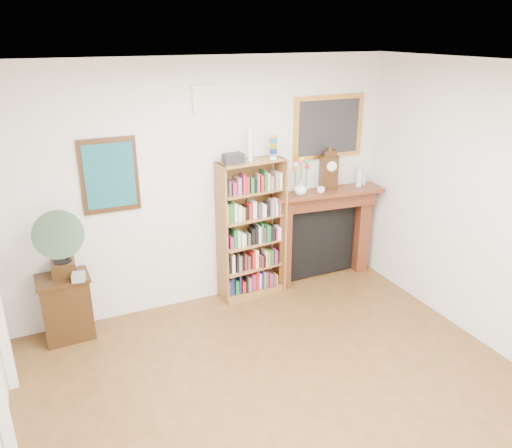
{
  "coord_description": "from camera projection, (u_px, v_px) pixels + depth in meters",
  "views": [
    {
      "loc": [
        -1.72,
        -2.62,
        3.04
      ],
      "look_at": [
        0.19,
        1.6,
        1.23
      ],
      "focal_mm": 35.0,
      "sensor_mm": 36.0,
      "label": 1
    }
  ],
  "objects": [
    {
      "name": "teal_poster",
      "position": [
        110.0,
        176.0,
        5.09
      ],
      "size": [
        0.58,
        0.04,
        0.78
      ],
      "color": "black",
      "rests_on": "back_wall"
    },
    {
      "name": "gilt_painting",
      "position": [
        329.0,
        127.0,
        5.98
      ],
      "size": [
        0.95,
        0.04,
        0.75
      ],
      "color": "#CA8934",
      "rests_on": "back_wall"
    },
    {
      "name": "bottle_right",
      "position": [
        364.0,
        177.0,
        6.31
      ],
      "size": [
        0.06,
        0.06,
        0.2
      ],
      "primitive_type": "cylinder",
      "color": "silver",
      "rests_on": "fireplace"
    },
    {
      "name": "side_cabinet",
      "position": [
        67.0,
        307.0,
        5.17
      ],
      "size": [
        0.53,
        0.39,
        0.71
      ],
      "primitive_type": "cube",
      "rotation": [
        0.0,
        0.0,
        0.03
      ],
      "color": "black",
      "rests_on": "floor"
    },
    {
      "name": "flower_vase",
      "position": [
        300.0,
        188.0,
        5.92
      ],
      "size": [
        0.2,
        0.2,
        0.16
      ],
      "primitive_type": "imported",
      "rotation": [
        0.0,
        0.0,
        -0.38
      ],
      "color": "white",
      "rests_on": "fireplace"
    },
    {
      "name": "teacup",
      "position": [
        321.0,
        190.0,
        5.99
      ],
      "size": [
        0.1,
        0.1,
        0.08
      ],
      "primitive_type": "imported",
      "rotation": [
        0.0,
        0.0,
        0.04
      ],
      "color": "white",
      "rests_on": "fireplace"
    },
    {
      "name": "gramophone",
      "position": [
        59.0,
        240.0,
        4.84
      ],
      "size": [
        0.49,
        0.6,
        0.77
      ],
      "rotation": [
        0.0,
        0.0,
        -0.04
      ],
      "color": "black",
      "rests_on": "side_cabinet"
    },
    {
      "name": "room",
      "position": [
        325.0,
        282.0,
        3.48
      ],
      "size": [
        4.51,
        5.01,
        2.81
      ],
      "color": "#4C3417",
      "rests_on": "ground"
    },
    {
      "name": "small_picture",
      "position": [
        205.0,
        100.0,
        5.24
      ],
      "size": [
        0.26,
        0.04,
        0.3
      ],
      "color": "white",
      "rests_on": "back_wall"
    },
    {
      "name": "bookshelf",
      "position": [
        252.0,
        223.0,
        5.82
      ],
      "size": [
        0.8,
        0.35,
        1.93
      ],
      "rotation": [
        0.0,
        0.0,
        0.1
      ],
      "color": "brown",
      "rests_on": "floor"
    },
    {
      "name": "fireplace",
      "position": [
        323.0,
        226.0,
        6.34
      ],
      "size": [
        1.45,
        0.47,
        1.2
      ],
      "rotation": [
        0.0,
        0.0,
        -0.09
      ],
      "color": "#4A1D11",
      "rests_on": "floor"
    },
    {
      "name": "bottle_left",
      "position": [
        359.0,
        177.0,
        6.23
      ],
      "size": [
        0.07,
        0.07,
        0.24
      ],
      "primitive_type": "cylinder",
      "color": "silver",
      "rests_on": "fireplace"
    },
    {
      "name": "cd_stack",
      "position": [
        79.0,
        277.0,
        4.96
      ],
      "size": [
        0.14,
        0.14,
        0.08
      ],
      "primitive_type": "cube",
      "rotation": [
        0.0,
        0.0,
        -0.22
      ],
      "color": "#ACABB8",
      "rests_on": "side_cabinet"
    },
    {
      "name": "mantel_clock",
      "position": [
        329.0,
        171.0,
        6.07
      ],
      "size": [
        0.23,
        0.16,
        0.48
      ],
      "rotation": [
        0.0,
        0.0,
        -0.25
      ],
      "color": "black",
      "rests_on": "fireplace"
    }
  ]
}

